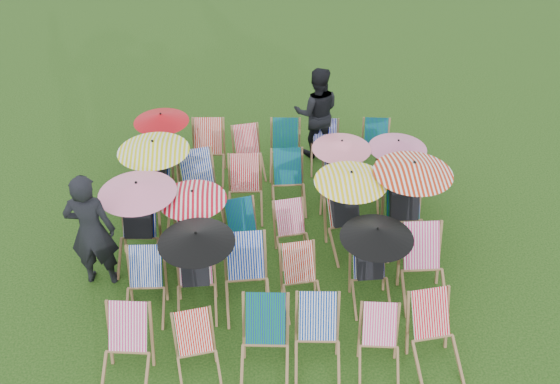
{
  "coord_description": "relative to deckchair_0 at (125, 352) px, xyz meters",
  "views": [
    {
      "loc": [
        -0.47,
        -7.36,
        6.78
      ],
      "look_at": [
        0.11,
        0.44,
        0.9
      ],
      "focal_mm": 40.0,
      "sensor_mm": 36.0,
      "label": 1
    }
  ],
  "objects": [
    {
      "name": "deckchair_6",
      "position": [
        0.13,
        1.16,
        -0.03
      ],
      "size": [
        0.63,
        0.84,
        0.88
      ],
      "rotation": [
        0.0,
        0.0,
        -0.05
      ],
      "color": "olive",
      "rests_on": "ground"
    },
    {
      "name": "deckchair_10",
      "position": [
        3.36,
        1.16,
        0.18
      ],
      "size": [
        1.03,
        1.08,
        1.23
      ],
      "rotation": [
        0.0,
        0.0,
        0.02
      ],
      "color": "olive",
      "rests_on": "ground"
    },
    {
      "name": "deckchair_25",
      "position": [
        0.96,
        4.49,
        0.01
      ],
      "size": [
        0.7,
        0.94,
        0.97
      ],
      "rotation": [
        0.0,
        0.0,
        -0.07
      ],
      "color": "olive",
      "rests_on": "ground"
    },
    {
      "name": "deckchair_3",
      "position": [
        2.44,
        -0.0,
        -0.0
      ],
      "size": [
        0.69,
        0.91,
        0.93
      ],
      "rotation": [
        0.0,
        0.0,
        -0.09
      ],
      "color": "olive",
      "rests_on": "ground"
    },
    {
      "name": "deckchair_27",
      "position": [
        2.39,
        4.51,
        -0.02
      ],
      "size": [
        0.67,
        0.89,
        0.91
      ],
      "rotation": [
        0.0,
        0.0,
        -0.09
      ],
      "color": "olive",
      "rests_on": "ground"
    },
    {
      "name": "deckchair_26",
      "position": [
        1.71,
        4.5,
        -0.05
      ],
      "size": [
        0.66,
        0.84,
        0.83
      ],
      "rotation": [
        0.0,
        0.0,
        0.15
      ],
      "color": "olive",
      "rests_on": "ground"
    },
    {
      "name": "deckchair_23",
      "position": [
        4.18,
        3.46,
        0.15
      ],
      "size": [
        0.99,
        1.04,
        1.18
      ],
      "rotation": [
        0.0,
        0.0,
        -0.09
      ],
      "color": "olive",
      "rests_on": "ground"
    },
    {
      "name": "deckchair_7",
      "position": [
        0.86,
        1.21,
        0.2
      ],
      "size": [
        1.07,
        1.11,
        1.27
      ],
      "rotation": [
        0.0,
        0.0,
        0.01
      ],
      "color": "olive",
      "rests_on": "ground"
    },
    {
      "name": "deckchair_4",
      "position": [
        3.23,
        -0.1,
        -0.06
      ],
      "size": [
        0.64,
        0.83,
        0.83
      ],
      "rotation": [
        0.0,
        0.0,
        -0.13
      ],
      "color": "olive",
      "rests_on": "ground"
    },
    {
      "name": "deckchair_15",
      "position": [
        2.32,
        2.19,
        -0.06
      ],
      "size": [
        0.64,
        0.82,
        0.82
      ],
      "rotation": [
        0.0,
        0.0,
        0.14
      ],
      "color": "olive",
      "rests_on": "ground"
    },
    {
      "name": "deckchair_29",
      "position": [
        4.11,
        4.54,
        -0.05
      ],
      "size": [
        0.65,
        0.84,
        0.84
      ],
      "rotation": [
        0.0,
        0.0,
        -0.14
      ],
      "color": "olive",
      "rests_on": "ground"
    },
    {
      "name": "deckchair_19",
      "position": [
        0.86,
        3.36,
        0.03
      ],
      "size": [
        0.84,
        1.04,
        1.01
      ],
      "rotation": [
        0.0,
        0.0,
        0.2
      ],
      "color": "olive",
      "rests_on": "ground"
    },
    {
      "name": "deckchair_14",
      "position": [
        1.56,
        2.24,
        -0.05
      ],
      "size": [
        0.7,
        0.86,
        0.84
      ],
      "rotation": [
        0.0,
        0.0,
        0.21
      ],
      "color": "olive",
      "rests_on": "ground"
    },
    {
      "name": "deckchair_12",
      "position": [
        -0.05,
        2.27,
        0.26
      ],
      "size": [
        1.17,
        1.23,
        1.39
      ],
      "rotation": [
        0.0,
        0.0,
        -0.08
      ],
      "color": "olive",
      "rests_on": "ground"
    },
    {
      "name": "deckchair_9",
      "position": [
        2.35,
        1.11,
        -0.05
      ],
      "size": [
        0.64,
        0.84,
        0.85
      ],
      "rotation": [
        0.0,
        0.0,
        0.11
      ],
      "color": "olive",
      "rests_on": "ground"
    },
    {
      "name": "person_left",
      "position": [
        -0.63,
        1.82,
        0.49
      ],
      "size": [
        0.73,
        0.51,
        1.92
      ],
      "primitive_type": "imported",
      "rotation": [
        0.0,
        0.0,
        3.07
      ],
      "color": "black",
      "rests_on": "ground"
    },
    {
      "name": "deckchair_13",
      "position": [
        0.78,
        2.22,
        0.18
      ],
      "size": [
        1.03,
        1.11,
        1.23
      ],
      "rotation": [
        0.0,
        0.0,
        0.14
      ],
      "color": "olive",
      "rests_on": "ground"
    },
    {
      "name": "deckchair_22",
      "position": [
        3.22,
        3.51,
        0.16
      ],
      "size": [
        1.0,
        1.07,
        1.19
      ],
      "rotation": [
        0.0,
        0.0,
        -0.16
      ],
      "color": "olive",
      "rests_on": "ground"
    },
    {
      "name": "deckchair_1",
      "position": [
        0.9,
        -0.05,
        -0.05
      ],
      "size": [
        0.67,
        0.85,
        0.84
      ],
      "rotation": [
        0.0,
        0.0,
        0.16
      ],
      "color": "olive",
      "rests_on": "ground"
    },
    {
      "name": "deckchair_17",
      "position": [
        4.14,
        2.37,
        0.3
      ],
      "size": [
        1.23,
        1.28,
        1.46
      ],
      "rotation": [
        0.0,
        0.0,
        -0.04
      ],
      "color": "olive",
      "rests_on": "ground"
    },
    {
      "name": "deckchair_21",
      "position": [
        2.36,
        3.46,
        -0.01
      ],
      "size": [
        0.61,
        0.85,
        0.92
      ],
      "rotation": [
        0.0,
        0.0,
        0.0
      ],
      "color": "olive",
      "rests_on": "ground"
    },
    {
      "name": "deckchair_24",
      "position": [
        0.13,
        4.64,
        0.15
      ],
      "size": [
        1.0,
        1.06,
        1.19
      ],
      "rotation": [
        0.0,
        0.0,
        0.09
      ],
      "color": "olive",
      "rests_on": "ground"
    },
    {
      "name": "ground",
      "position": [
        2.04,
        2.18,
        -0.47
      ],
      "size": [
        100.0,
        100.0,
        0.0
      ],
      "primitive_type": "plane",
      "color": "black",
      "rests_on": "ground"
    },
    {
      "name": "deckchair_0",
      "position": [
        0.0,
        0.0,
        0.0
      ],
      "size": [
        0.73,
        0.94,
        0.94
      ],
      "rotation": [
        0.0,
        0.0,
        -0.12
      ],
      "color": "olive",
      "rests_on": "ground"
    },
    {
      "name": "deckchair_5",
      "position": [
        3.97,
        -0.06,
        -0.0
      ],
      "size": [
        0.72,
        0.93,
        0.94
      ],
      "rotation": [
        0.0,
        0.0,
        0.12
      ],
      "color": "olive",
      "rests_on": "ground"
    },
    {
      "name": "deckchair_11",
      "position": [
        4.13,
        1.16,
        0.04
      ],
      "size": [
        0.69,
        0.95,
        1.02
      ],
      "rotation": [
        0.0,
        0.0,
        -0.02
      ],
      "color": "olive",
      "rests_on": "ground"
    },
    {
      "name": "deckchair_16",
      "position": [
        3.2,
        2.34,
        0.24
      ],
      "size": [
        1.14,
        1.24,
        1.35
      ],
      "rotation": [
        0.0,
        0.0,
        0.19
      ],
      "color": "olive",
      "rests_on": "ground"
    },
    {
      "name": "deckchair_8",
      "position": [
        1.57,
        1.15,
        0.03
      ],
      "size": [
        0.69,
        0.94,
        1.0
      ],
      "rotation": [
        0.0,
        0.0,
        0.03
      ],
      "color": "olive",
      "rests_on": "ground"
    },
    {
      "name": "deckchair_28",
      "position": [
        3.15,
        4.58,
        -0.05
      ],
      "size": [
        0.63,
        0.82,
        0.84
      ],
      "rotation": [
        0.0,
        0.0,
        -0.11
      ],
      "color": "olive",
      "rests_on": "ground"
    },
    {
      "name": "deckchair_18",
      "position": [
        0.09,
        3.39,
        0.26
      ],
      "size": [
        1.18,
        1.24,
        1.4
      ],
      "rotation": [
        0.0,
        0.0,
        -0.13
      ],
      "color": "olive",
      "rests_on": "ground"
    },
    {
      "name": "deckchair_20",
      "position": [
        1.61,
        3.31,
        -0.01
      ],
      "size": [
        0.65,
        0.88,
        0.93
      ],
      "rotation": [
        0.0,
        0.0,
        -0.04
      ],
      "color": "olive",
      "rests_on": "ground"
    },
    {
      "name": "deckchair_2",
      "position": [
        1.76,
        -0.04,
        0.02
      ],
      "size": [
        0.73,
        0.96,
        0.98
      ],
      "rotation": [
        0.0,
        0.0,
        -0.1
      ],
      "color": "olive",
      "rests_on": "ground"
    },
    {
      "name": "person_rear",
      "position": [
        3.03,
        5.06,
        0.44
      ],
      "size": [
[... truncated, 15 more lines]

